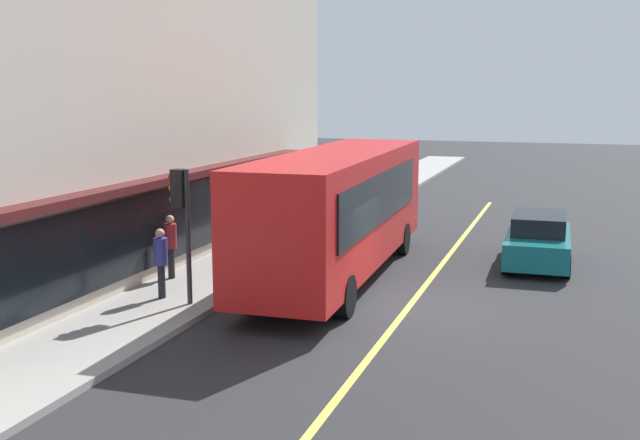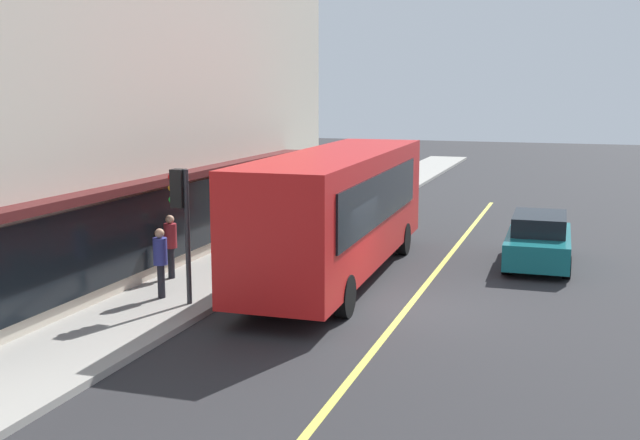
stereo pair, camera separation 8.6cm
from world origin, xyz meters
TOP-DOWN VIEW (x-y plane):
  - ground at (0.00, 0.00)m, footprint 120.00×120.00m
  - sidewalk at (0.00, 5.61)m, footprint 80.00×2.73m
  - lane_centre_stripe at (0.00, 0.00)m, footprint 36.00×0.16m
  - bus at (2.26, 2.45)m, footprint 11.20×2.86m
  - traffic_light at (-1.87, 5.03)m, footprint 0.30×0.52m
  - car_teal at (5.64, -2.70)m, footprint 4.34×1.93m
  - pedestrian_by_curb at (-1.63, 5.77)m, footprint 0.34×0.34m
  - pedestrian_waiting at (0.17, 6.53)m, footprint 0.34×0.34m

SIDE VIEW (x-z plane):
  - ground at x=0.00m, z-range 0.00..0.00m
  - lane_centre_stripe at x=0.00m, z-range 0.00..0.01m
  - sidewalk at x=0.00m, z-range 0.00..0.15m
  - car_teal at x=5.64m, z-range -0.02..1.50m
  - pedestrian_by_curb at x=-1.63m, z-range 0.32..2.04m
  - pedestrian_waiting at x=0.17m, z-range 0.32..2.05m
  - bus at x=2.26m, z-range 0.24..3.74m
  - traffic_light at x=-1.87m, z-range 0.93..4.13m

